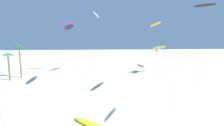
# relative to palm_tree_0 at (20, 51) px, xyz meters

# --- Properties ---
(palm_tree_0) EXTENTS (3.50, 3.35, 9.11)m
(palm_tree_0) POSITION_rel_palm_tree_0_xyz_m (0.00, 0.00, 0.00)
(palm_tree_0) COLOR olive
(palm_tree_0) RESTS_ON ground
(palm_tree_1) EXTENTS (4.06, 3.97, 7.32)m
(palm_tree_1) POSITION_rel_palm_tree_0_xyz_m (-1.74, -2.94, -1.43)
(palm_tree_1) COLOR brown
(palm_tree_1) RESTS_ON ground
(flying_kite_0) EXTENTS (5.14, 13.99, 8.63)m
(flying_kite_0) POSITION_rel_palm_tree_0_xyz_m (44.05, 14.46, -0.09)
(flying_kite_0) COLOR yellow
(flying_kite_0) RESTS_ON ground
(flying_kite_1) EXTENTS (8.27, 7.34, 20.91)m
(flying_kite_1) POSITION_rel_palm_tree_0_xyz_m (50.86, -2.25, 12.48)
(flying_kite_1) COLOR black
(flying_kite_1) RESTS_ON ground
(flying_kite_3) EXTENTS (3.45, 9.43, 18.87)m
(flying_kite_3) POSITION_rel_palm_tree_0_xyz_m (21.09, 4.97, 10.49)
(flying_kite_3) COLOR white
(flying_kite_3) RESTS_ON ground
(flying_kite_4) EXTENTS (6.07, 6.29, 16.19)m
(flying_kite_4) POSITION_rel_palm_tree_0_xyz_m (11.66, 8.10, 8.29)
(flying_kite_4) COLOR purple
(flying_kite_4) RESTS_ON ground
(flying_kite_5) EXTENTS (4.75, 11.56, 14.85)m
(flying_kite_5) POSITION_rel_palm_tree_0_xyz_m (15.12, -8.86, 6.26)
(flying_kite_5) COLOR black
(flying_kite_5) RESTS_ON ground
(flying_kite_7) EXTENTS (4.13, 11.19, 7.90)m
(flying_kite_7) POSITION_rel_palm_tree_0_xyz_m (39.39, 2.66, -0.25)
(flying_kite_7) COLOR purple
(flying_kite_7) RESTS_ON ground
(flying_kite_8) EXTENTS (5.32, 11.28, 14.97)m
(flying_kite_8) POSITION_rel_palm_tree_0_xyz_m (32.81, -16.31, 6.51)
(flying_kite_8) COLOR orange
(flying_kite_8) RESTS_ON ground
(grounded_kite_0) EXTENTS (4.98, 4.73, 0.38)m
(grounded_kite_0) POSITION_rel_palm_tree_0_xyz_m (20.31, -28.83, -7.23)
(grounded_kite_0) COLOR yellow
(grounded_kite_0) RESTS_ON ground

